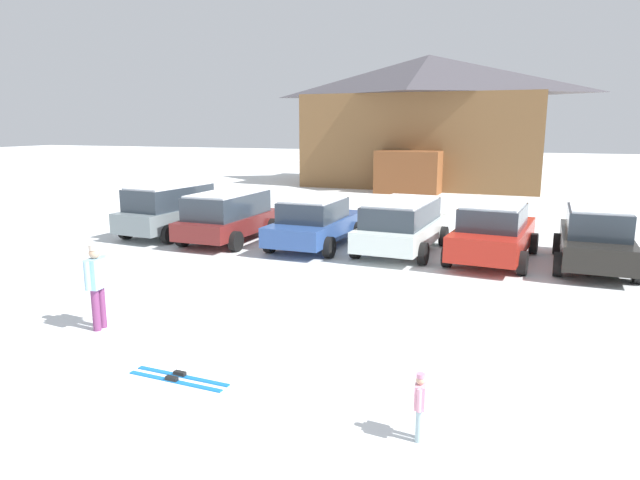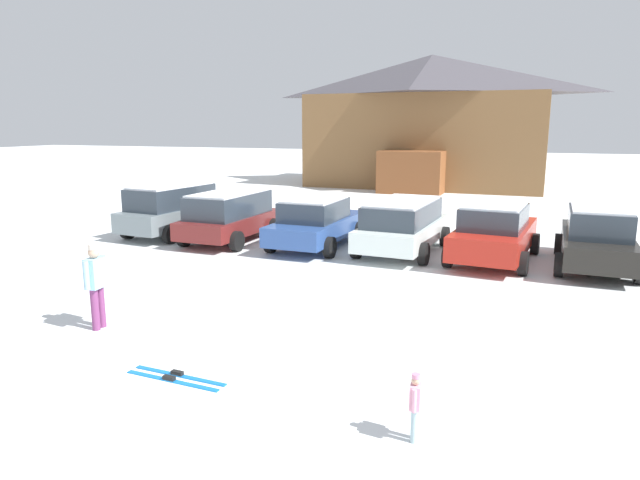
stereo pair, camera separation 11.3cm
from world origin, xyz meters
TOP-DOWN VIEW (x-y plane):
  - ground at (0.00, 0.00)m, footprint 160.00×160.00m
  - ski_lodge at (-1.48, 32.47)m, footprint 15.04×10.71m
  - parked_grey_wagon at (-7.03, 12.14)m, footprint 2.42×4.32m
  - parked_maroon_van at (-4.57, 11.84)m, footprint 2.27×4.25m
  - parked_blue_hatchback at (-1.55, 12.04)m, footprint 2.28×4.55m
  - parked_white_suv at (1.23, 12.22)m, footprint 2.46×4.61m
  - parked_red_sedan at (3.94, 12.01)m, footprint 2.55×4.68m
  - parked_black_sedan at (6.62, 12.06)m, footprint 2.20×4.59m
  - skier_adult_in_blue_parka at (-2.86, 3.56)m, footprint 0.27×0.62m
  - skier_child_in_pink_snowsuit at (3.65, 1.70)m, footprint 0.15×0.33m
  - pair_of_skis at (-0.18, 2.16)m, footprint 1.71×0.39m

SIDE VIEW (x-z plane):
  - ground at x=0.00m, z-range 0.00..0.00m
  - pair_of_skis at x=-0.18m, z-range -0.02..0.06m
  - skier_child_in_pink_snowsuit at x=3.65m, z-range 0.06..0.95m
  - parked_blue_hatchback at x=-1.55m, z-range 0.01..1.60m
  - parked_red_sedan at x=3.94m, z-range 0.01..1.69m
  - parked_black_sedan at x=6.62m, z-range 0.00..1.72m
  - parked_white_suv at x=1.23m, z-range 0.07..1.68m
  - parked_maroon_van at x=-4.57m, z-range 0.06..1.75m
  - skier_adult_in_blue_parka at x=-2.86m, z-range 0.11..1.78m
  - parked_grey_wagon at x=-7.03m, z-range 0.06..1.86m
  - ski_lodge at x=-1.48m, z-range 0.05..8.20m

